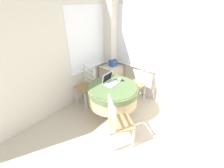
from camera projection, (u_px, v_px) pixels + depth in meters
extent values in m
cube|color=beige|center=(39.00, 61.00, 2.81)|extent=(4.07, 0.06, 2.55)
cube|color=white|center=(87.00, 39.00, 3.49)|extent=(1.10, 0.01, 1.42)
cube|color=white|center=(90.00, 68.00, 3.83)|extent=(1.18, 0.07, 0.02)
cube|color=beige|center=(210.00, 61.00, 2.82)|extent=(0.06, 4.89, 2.55)
cube|color=white|center=(136.00, 38.00, 3.59)|extent=(0.01, 1.10, 1.42)
cube|color=white|center=(134.00, 66.00, 3.92)|extent=(0.07, 1.18, 0.02)
cube|color=beige|center=(111.00, 43.00, 3.99)|extent=(0.28, 0.28, 2.55)
cylinder|color=#4C3D2D|center=(113.00, 113.00, 3.45)|extent=(0.36, 0.36, 0.03)
cylinder|color=#4C3D2D|center=(113.00, 100.00, 3.27)|extent=(0.11, 0.11, 0.68)
cylinder|color=tan|center=(113.00, 94.00, 3.19)|extent=(1.05, 1.05, 0.37)
cylinder|color=#567042|center=(113.00, 89.00, 3.13)|extent=(1.07, 1.07, 0.12)
cylinder|color=#567042|center=(113.00, 87.00, 3.10)|extent=(1.02, 1.02, 0.02)
cube|color=silver|center=(112.00, 84.00, 3.17)|extent=(0.31, 0.22, 0.02)
cube|color=silver|center=(111.00, 83.00, 3.17)|extent=(0.27, 0.13, 0.00)
cube|color=silver|center=(107.00, 77.00, 3.18)|extent=(0.31, 0.06, 0.20)
cube|color=black|center=(108.00, 77.00, 3.18)|extent=(0.28, 0.05, 0.18)
ellipsoid|color=silver|center=(119.00, 80.00, 3.29)|extent=(0.06, 0.10, 0.05)
cube|color=#2D2D33|center=(122.00, 80.00, 3.31)|extent=(0.06, 0.12, 0.01)
cube|color=black|center=(122.00, 80.00, 3.31)|extent=(0.05, 0.08, 0.00)
cube|color=#A87F51|center=(85.00, 87.00, 3.59)|extent=(0.39, 0.41, 0.02)
cube|color=silver|center=(76.00, 95.00, 3.70)|extent=(0.03, 0.03, 0.45)
cube|color=silver|center=(86.00, 101.00, 3.50)|extent=(0.03, 0.03, 0.45)
cube|color=silver|center=(87.00, 90.00, 3.91)|extent=(0.03, 0.03, 0.45)
cube|color=silver|center=(96.00, 95.00, 3.71)|extent=(0.03, 0.03, 0.45)
cube|color=silver|center=(85.00, 73.00, 3.67)|extent=(0.03, 0.03, 0.49)
cube|color=silver|center=(95.00, 77.00, 3.47)|extent=(0.03, 0.03, 0.49)
cube|color=silver|center=(89.00, 68.00, 3.48)|extent=(0.03, 0.35, 0.04)
cube|color=silver|center=(90.00, 73.00, 3.54)|extent=(0.03, 0.35, 0.04)
cube|color=silver|center=(90.00, 78.00, 3.61)|extent=(0.03, 0.35, 0.04)
cube|color=#A87F51|center=(135.00, 84.00, 3.70)|extent=(0.45, 0.43, 0.02)
cube|color=silver|center=(134.00, 87.00, 4.02)|extent=(0.04, 0.04, 0.45)
cube|color=silver|center=(125.00, 92.00, 3.81)|extent=(0.04, 0.04, 0.45)
cube|color=silver|center=(144.00, 92.00, 3.82)|extent=(0.04, 0.04, 0.45)
cube|color=silver|center=(135.00, 98.00, 3.60)|extent=(0.04, 0.04, 0.45)
cube|color=silver|center=(146.00, 75.00, 3.57)|extent=(0.04, 0.04, 0.49)
cube|color=silver|center=(137.00, 80.00, 3.36)|extent=(0.04, 0.04, 0.49)
cube|color=silver|center=(143.00, 70.00, 3.38)|extent=(0.35, 0.06, 0.04)
cube|color=silver|center=(142.00, 75.00, 3.44)|extent=(0.35, 0.06, 0.04)
cube|color=silver|center=(142.00, 80.00, 3.50)|extent=(0.35, 0.06, 0.04)
cube|color=#A87F51|center=(121.00, 123.00, 2.56)|extent=(0.55, 0.55, 0.02)
cube|color=silver|center=(133.00, 138.00, 2.56)|extent=(0.05, 0.05, 0.45)
cube|color=silver|center=(126.00, 124.00, 2.86)|extent=(0.05, 0.05, 0.45)
cube|color=silver|center=(114.00, 142.00, 2.49)|extent=(0.05, 0.05, 0.45)
cube|color=silver|center=(109.00, 127.00, 2.79)|extent=(0.05, 0.05, 0.45)
cube|color=silver|center=(115.00, 120.00, 2.25)|extent=(0.04, 0.04, 0.49)
cube|color=silver|center=(109.00, 106.00, 2.54)|extent=(0.04, 0.04, 0.49)
cube|color=silver|center=(112.00, 103.00, 2.30)|extent=(0.23, 0.30, 0.04)
cube|color=silver|center=(112.00, 110.00, 2.37)|extent=(0.23, 0.30, 0.04)
cube|color=silver|center=(112.00, 116.00, 2.43)|extent=(0.23, 0.30, 0.04)
cube|color=beige|center=(111.00, 78.00, 4.27)|extent=(0.50, 0.48, 0.69)
cube|color=beige|center=(111.00, 66.00, 4.09)|extent=(0.53, 0.50, 0.02)
cube|color=beige|center=(118.00, 73.00, 4.02)|extent=(0.44, 0.01, 0.20)
sphere|color=olive|center=(118.00, 73.00, 4.01)|extent=(0.02, 0.02, 0.02)
cube|color=beige|center=(118.00, 80.00, 4.13)|extent=(0.44, 0.01, 0.20)
sphere|color=olive|center=(118.00, 80.00, 4.13)|extent=(0.02, 0.02, 0.02)
cube|color=beige|center=(118.00, 87.00, 4.25)|extent=(0.44, 0.01, 0.20)
sphere|color=olive|center=(118.00, 87.00, 4.24)|extent=(0.02, 0.02, 0.02)
cube|color=#2D4C93|center=(113.00, 63.00, 4.05)|extent=(0.19, 0.15, 0.17)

